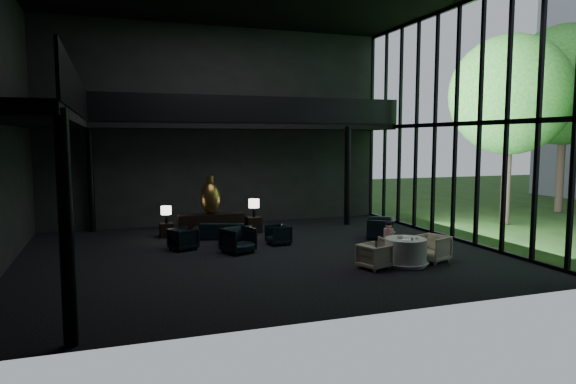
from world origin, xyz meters
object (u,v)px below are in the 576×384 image
object	(u,v)px
table_lamp_left	(166,211)
dining_chair_east	(432,246)
lounge_armchair_west	(183,238)
dining_table	(406,253)
bronze_urn	(210,198)
dining_chair_west	(374,255)
lounge_armchair_east	(278,235)
side_table_left	(166,230)
table_lamp_right	(254,204)
lounge_armchair_south	(238,237)
window_armchair	(381,225)
coffee_table	(234,241)
child	(389,232)
console	(211,224)
side_table_right	(254,225)
dining_chair_north	(393,248)
sofa	(223,228)

from	to	relation	value
table_lamp_left	dining_chair_east	world-z (taller)	table_lamp_left
lounge_armchair_west	dining_table	xyz separation A→B (m)	(5.56, -4.03, -0.05)
bronze_urn	dining_chair_east	bearing A→B (deg)	-49.95
table_lamp_left	dining_chair_west	distance (m)	7.98
lounge_armchair_east	bronze_urn	bearing A→B (deg)	-151.33
side_table_left	dining_table	world-z (taller)	dining_table
table_lamp_right	dining_chair_west	bearing A→B (deg)	-75.10
dining_table	lounge_armchair_south	bearing A→B (deg)	143.22
dining_table	dining_chair_west	size ratio (longest dim) A/B	1.79
lounge_armchair_west	lounge_armchair_east	size ratio (longest dim) A/B	1.13
window_armchair	coffee_table	xyz separation A→B (m)	(-5.22, 0.34, -0.29)
table_lamp_right	child	size ratio (longest dim) A/B	1.09
lounge_armchair_west	lounge_armchair_east	distance (m)	3.09
table_lamp_left	window_armchair	world-z (taller)	table_lamp_left
side_table_left	coffee_table	bearing A→B (deg)	-50.38
lounge_armchair_east	table_lamp_right	bearing A→B (deg)	177.82
side_table_left	window_armchair	world-z (taller)	window_armchair
dining_chair_west	coffee_table	bearing A→B (deg)	17.70
lounge_armchair_west	dining_chair_west	world-z (taller)	lounge_armchair_west
console	coffee_table	xyz separation A→B (m)	(0.32, -2.28, -0.19)
bronze_urn	dining_chair_west	distance (m)	7.24
lounge_armchair_east	dining_table	world-z (taller)	dining_table
lounge_armchair_east	dining_table	distance (m)	4.54
dining_chair_east	side_table_right	bearing A→B (deg)	-170.56
console	bronze_urn	size ratio (longest dim) A/B	1.74
window_armchair	child	size ratio (longest dim) A/B	1.78
dining_chair_north	side_table_right	bearing A→B (deg)	-61.00
child	lounge_armchair_south	bearing A→B (deg)	-26.11
table_lamp_left	side_table_right	distance (m)	3.27
console	lounge_armchair_west	xyz separation A→B (m)	(-1.30, -2.26, -0.01)
dining_chair_north	table_lamp_right	bearing A→B (deg)	-60.79
window_armchair	coffee_table	world-z (taller)	window_armchair
child	table_lamp_right	bearing A→B (deg)	-62.39
child	bronze_urn	bearing A→B (deg)	-50.99
sofa	lounge_armchair_east	world-z (taller)	sofa
bronze_urn	sofa	size ratio (longest dim) A/B	0.71
coffee_table	dining_chair_west	bearing A→B (deg)	-54.01
table_lamp_right	window_armchair	xyz separation A→B (m)	(3.94, -2.53, -0.59)
dining_chair_west	child	bearing A→B (deg)	-62.75
console	lounge_armchair_west	size ratio (longest dim) A/B	3.21
lounge_armchair_south	window_armchair	bearing A→B (deg)	-17.60
lounge_armchair_west	dining_chair_north	xyz separation A→B (m)	(5.68, -3.17, -0.06)
lounge_armchair_west	dining_chair_east	size ratio (longest dim) A/B	0.84
side_table_right	child	xyz separation A→B (m)	(2.71, -5.22, 0.46)
lounge_armchair_east	dining_chair_north	distance (m)	3.93
table_lamp_left	lounge_armchair_south	xyz separation A→B (m)	(1.83, -3.24, -0.46)
table_lamp_left	sofa	world-z (taller)	table_lamp_left
side_table_left	dining_chair_north	world-z (taller)	dining_chair_north
side_table_right	dining_chair_north	world-z (taller)	dining_chair_north
side_table_right	table_lamp_right	xyz separation A→B (m)	(-0.00, -0.05, 0.78)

